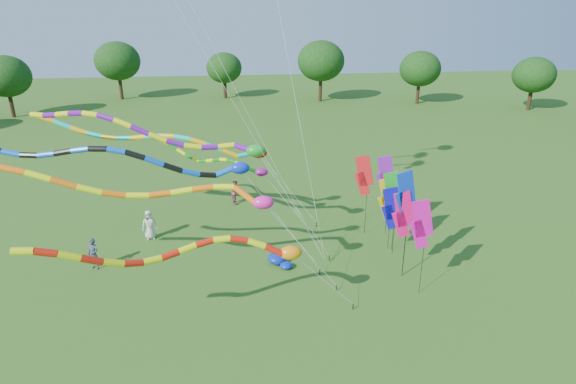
{
  "coord_description": "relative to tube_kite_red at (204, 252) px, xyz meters",
  "views": [
    {
      "loc": [
        -2.18,
        -18.1,
        12.98
      ],
      "look_at": [
        0.36,
        2.77,
        4.8
      ],
      "focal_mm": 30.0,
      "sensor_mm": 36.0,
      "label": 1
    }
  ],
  "objects": [
    {
      "name": "banner_pole_green",
      "position": [
        9.8,
        6.53,
        -0.53
      ],
      "size": [
        1.16,
        0.2,
        4.73
      ],
      "rotation": [
        0.0,
        0.0,
        -0.1
      ],
      "color": "black",
      "rests_on": "ground"
    },
    {
      "name": "banner_pole_magenta_b",
      "position": [
        9.4,
        3.69,
        -0.54
      ],
      "size": [
        1.16,
        0.12,
        4.72
      ],
      "rotation": [
        0.0,
        0.0,
        -0.03
      ],
      "color": "black",
      "rests_on": "ground"
    },
    {
      "name": "tube_kite_purple",
      "position": [
        -1.92,
        7.82,
        2.72
      ],
      "size": [
        15.43,
        4.45,
        8.54
      ],
      "rotation": [
        0.0,
        0.0,
        -0.26
      ],
      "color": "black",
      "rests_on": "ground"
    },
    {
      "name": "tube_kite_green",
      "position": [
        0.37,
        11.41,
        0.18
      ],
      "size": [
        10.06,
        4.6,
        5.89
      ],
      "rotation": [
        0.0,
        0.0,
        -0.42
      ],
      "color": "black",
      "rests_on": "ground"
    },
    {
      "name": "tree_ring",
      "position": [
        4.36,
        1.65,
        1.78
      ],
      "size": [
        122.51,
        119.75,
        9.68
      ],
      "color": "#382314",
      "rests_on": "ground"
    },
    {
      "name": "person_a",
      "position": [
        -3.76,
        9.62,
        -3.09
      ],
      "size": [
        0.98,
        0.74,
        1.8
      ],
      "primitive_type": "imported",
      "rotation": [
        0.0,
        0.0,
        0.21
      ],
      "color": "beige",
      "rests_on": "ground"
    },
    {
      "name": "tube_kite_red",
      "position": [
        0.0,
        0.0,
        0.0
      ],
      "size": [
        12.47,
        2.95,
        5.96
      ],
      "rotation": [
        0.0,
        0.0,
        0.18
      ],
      "color": "black",
      "rests_on": "ground"
    },
    {
      "name": "blue_nylon_heap",
      "position": [
        3.87,
        5.71,
        -3.73
      ],
      "size": [
        1.71,
        2.0,
        0.56
      ],
      "color": "#0C259F",
      "rests_on": "ground"
    },
    {
      "name": "banner_pole_blue_a",
      "position": [
        9.69,
        6.14,
        -1.26
      ],
      "size": [
        1.16,
        0.25,
        3.98
      ],
      "rotation": [
        0.0,
        0.0,
        -0.14
      ],
      "color": "black",
      "rests_on": "ground"
    },
    {
      "name": "banner_pole_blue_b",
      "position": [
        9.45,
        3.71,
        0.48
      ],
      "size": [
        1.16,
        0.25,
        5.74
      ],
      "rotation": [
        0.0,
        0.0,
        0.15
      ],
      "color": "black",
      "rests_on": "ground"
    },
    {
      "name": "banner_pole_magenta_a",
      "position": [
        9.7,
        2.13,
        -0.36
      ],
      "size": [
        1.16,
        0.24,
        4.9
      ],
      "rotation": [
        0.0,
        0.0,
        -0.14
      ],
      "color": "black",
      "rests_on": "ground"
    },
    {
      "name": "tube_kite_blue",
      "position": [
        -2.39,
        3.93,
        2.55
      ],
      "size": [
        14.56,
        1.15,
        8.02
      ],
      "rotation": [
        0.0,
        0.0,
        0.04
      ],
      "color": "black",
      "rests_on": "ground"
    },
    {
      "name": "person_b",
      "position": [
        -6.17,
        6.37,
        -3.12
      ],
      "size": [
        0.75,
        0.65,
        1.73
      ],
      "primitive_type": "imported",
      "rotation": [
        0.0,
        0.0,
        -0.45
      ],
      "color": "#383B4F",
      "rests_on": "ground"
    },
    {
      "name": "tube_kite_orange",
      "position": [
        -2.54,
        3.14,
        1.58
      ],
      "size": [
        16.65,
        1.11,
        7.71
      ],
      "rotation": [
        0.0,
        0.0,
        -0.05
      ],
      "color": "black",
      "rests_on": "ground"
    },
    {
      "name": "banner_pole_orange",
      "position": [
        9.63,
        6.72,
        -0.92
      ],
      "size": [
        1.16,
        0.11,
        4.33
      ],
      "rotation": [
        0.0,
        0.0,
        -0.02
      ],
      "color": "black",
      "rests_on": "ground"
    },
    {
      "name": "banner_pole_violet",
      "position": [
        10.08,
        8.63,
        -0.29
      ],
      "size": [
        1.16,
        0.3,
        4.97
      ],
      "rotation": [
        0.0,
        0.0,
        -0.19
      ],
      "color": "black",
      "rests_on": "ground"
    },
    {
      "name": "banner_pole_red",
      "position": [
        8.86,
        8.9,
        -0.32
      ],
      "size": [
        1.1,
        0.52,
        4.94
      ],
      "rotation": [
        0.0,
        0.0,
        -0.4
      ],
      "color": "black",
      "rests_on": "ground"
    },
    {
      "name": "person_c",
      "position": [
        1.38,
        14.54,
        -3.16
      ],
      "size": [
        0.77,
        0.91,
        1.65
      ],
      "primitive_type": "imported",
      "rotation": [
        0.0,
        0.0,
        1.77
      ],
      "color": "#923547",
      "rests_on": "ground"
    },
    {
      "name": "tube_kite_cyan",
      "position": [
        -1.89,
        10.67,
        1.59
      ],
      "size": [
        15.78,
        2.05,
        7.72
      ],
      "rotation": [
        0.0,
        0.0,
        -0.08
      ],
      "color": "black",
      "rests_on": "ground"
    },
    {
      "name": "ground",
      "position": [
        3.42,
        1.19,
        -3.99
      ],
      "size": [
        160.0,
        160.0,
        0.0
      ],
      "primitive_type": "plane",
      "color": "#285215",
      "rests_on": "ground"
    }
  ]
}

